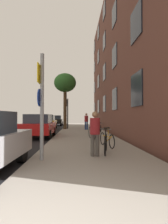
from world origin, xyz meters
TOP-DOWN VIEW (x-y plane):
  - ground_plane at (-2.40, 15.00)m, footprint 41.80×41.80m
  - road_asphalt at (-4.50, 15.00)m, footprint 7.00×38.00m
  - sidewalk at (1.10, 15.00)m, footprint 4.20×38.00m
  - building_facade at (3.69, 14.50)m, footprint 0.56×27.00m
  - sign_post at (-0.60, 4.17)m, footprint 0.15×0.60m
  - traffic_light at (-0.54, 18.74)m, footprint 0.43×0.24m
  - tree_near at (-0.70, 18.27)m, footprint 2.40×2.40m
  - bicycle_0 at (1.62, 5.12)m, footprint 0.49×1.63m
  - bicycle_1 at (1.91, 6.56)m, footprint 0.53×1.67m
  - bicycle_2 at (1.48, 9.47)m, footprint 0.43×1.64m
  - bicycle_3 at (1.72, 11.40)m, footprint 0.42×1.76m
  - bicycle_4 at (2.49, 13.27)m, footprint 0.53×1.63m
  - pedestrian_0 at (1.16, 4.65)m, footprint 0.47×0.47m
  - pedestrian_1 at (1.56, 17.18)m, footprint 0.46×0.46m
  - car_1 at (-2.08, 11.28)m, footprint 1.95×3.99m
  - car_2 at (-2.77, 19.61)m, footprint 1.86×4.07m
  - car_3 at (-2.64, 27.95)m, footprint 1.88×4.07m

SIDE VIEW (x-z plane):
  - ground_plane at x=-2.40m, z-range 0.00..0.00m
  - road_asphalt at x=-4.50m, z-range 0.00..0.01m
  - sidewalk at x=1.10m, z-range 0.00..0.12m
  - bicycle_1 at x=1.91m, z-range 0.02..0.91m
  - bicycle_4 at x=2.49m, z-range 0.02..0.92m
  - bicycle_0 at x=1.62m, z-range 0.01..0.98m
  - bicycle_2 at x=1.48m, z-range 0.01..1.00m
  - bicycle_3 at x=1.72m, z-range 0.01..1.00m
  - car_3 at x=-2.64m, z-range 0.03..1.65m
  - car_2 at x=-2.77m, z-range 0.03..1.65m
  - car_1 at x=-2.08m, z-range 0.03..1.65m
  - pedestrian_0 at x=1.16m, z-range 0.23..1.77m
  - pedestrian_1 at x=1.56m, z-range 0.24..1.93m
  - sign_post at x=-0.60m, z-range 0.32..3.69m
  - traffic_light at x=-0.54m, z-range 0.75..4.09m
  - tree_near at x=-0.70m, z-range 2.00..8.07m
  - building_facade at x=3.69m, z-range 0.01..14.01m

